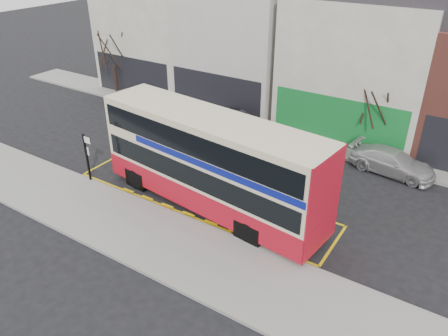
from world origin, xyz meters
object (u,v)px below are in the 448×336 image
Objects in this scene: car_white at (392,162)px; street_tree_left at (111,40)px; car_grey at (237,123)px; street_tree_right at (378,97)px; car_silver at (137,98)px; bus_stop_post at (87,153)px; double_decker_bus at (212,162)px.

street_tree_left is (-22.44, 1.19, 3.74)m from car_white.
car_grey is 0.84× the size of street_tree_right.
car_grey reaches higher than car_silver.
bus_stop_post is 14.58m from street_tree_left.
street_tree_right is (4.77, 10.06, 1.10)m from double_decker_bus.
double_decker_bus reaches higher than car_silver.
double_decker_bus is 15.35m from car_silver.
double_decker_bus is 2.57× the size of car_white.
car_white is (19.22, -0.19, 0.05)m from car_silver.
bus_stop_post is 11.73m from car_silver.
street_tree_left is (-12.38, 1.34, 3.69)m from car_grey.
bus_stop_post is at bearing -50.51° from street_tree_left.
car_white is at bearing -83.87° from car_silver.
car_grey reaches higher than car_white.
double_decker_bus reaches higher than bus_stop_post.
double_decker_bus is at bearing 15.61° from bus_stop_post.
bus_stop_post reaches higher than car_white.
double_decker_bus is at bearing 148.50° from car_white.
double_decker_bus reaches higher than car_white.
car_grey is 0.69× the size of street_tree_left.
car_grey is (9.16, -0.34, 0.10)m from car_silver.
car_white is (6.53, 8.24, -1.81)m from double_decker_bus.
street_tree_right reaches higher than car_silver.
bus_stop_post is 0.61× the size of car_grey.
bus_stop_post reaches higher than car_silver.
car_silver is 0.79× the size of car_white.
car_silver is 5.07m from street_tree_left.
street_tree_left reaches higher than car_grey.
double_decker_bus is at bearing -115.37° from street_tree_right.
car_grey is (-3.53, 8.09, -1.76)m from double_decker_bus.
car_silver is at bearing 94.12° from car_grey.
car_white is 3.86m from street_tree_right.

